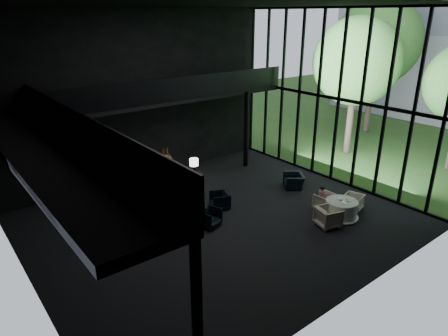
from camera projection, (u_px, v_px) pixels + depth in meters
floor at (220, 220)px, 15.90m from camera, size 14.00×12.00×0.02m
ceiling at (220, 3)px, 13.02m from camera, size 14.00×12.00×0.02m
wall_back at (143, 97)px, 18.86m from camera, size 14.00×0.04×8.00m
wall_front at (365, 170)px, 10.06m from camera, size 14.00×0.04×8.00m
wall_left at (8, 164)px, 10.42m from camera, size 0.04×12.00×8.00m
curtain_wall at (339, 99)px, 18.47m from camera, size 0.20×12.00×8.00m
mezzanine_left at (48, 156)px, 11.00m from camera, size 2.00×12.00×0.25m
mezzanine_back at (172, 98)px, 18.70m from camera, size 12.00×2.00×0.25m
railing_left at (81, 129)px, 11.36m from camera, size 0.06×12.00×1.00m
railing_back at (183, 88)px, 17.75m from camera, size 12.00×0.06×1.00m
column_sw at (197, 312)px, 8.12m from camera, size 0.24×0.24×4.00m
column_nw at (40, 161)px, 16.48m from camera, size 0.24×0.24×4.00m
column_ne at (246, 130)px, 20.88m from camera, size 0.24×0.24×4.00m
tree_near at (357, 62)px, 21.83m from camera, size 4.80×4.80×7.65m
tree_far at (377, 42)px, 25.90m from camera, size 5.60×5.60×8.80m
console at (165, 185)px, 18.27m from camera, size 2.29×0.52×0.73m
bronze_urn at (166, 165)px, 17.82m from camera, size 0.78×0.78×1.45m
side_table_left at (135, 196)px, 17.25m from camera, size 0.55×0.55×0.60m
table_lamp_left at (134, 180)px, 16.92m from camera, size 0.41×0.41×0.69m
side_table_right at (196, 179)px, 19.13m from camera, size 0.52×0.52×0.57m
table_lamp_right at (194, 163)px, 18.94m from camera, size 0.42×0.42×0.70m
sofa at (173, 196)px, 16.87m from camera, size 2.56×0.90×0.98m
lounge_armchair_west at (157, 221)px, 14.90m from camera, size 1.13×1.16×0.92m
lounge_armchair_east at (220, 200)px, 16.76m from camera, size 0.93×0.95×0.77m
lounge_armchair_south at (209, 217)px, 15.32m from camera, size 0.95×0.92×0.79m
window_armchair at (294, 179)px, 18.77m from camera, size 1.03×1.10×0.81m
coffee_table at (191, 210)px, 16.23m from camera, size 1.09×1.09×0.41m
dining_table at (341, 211)px, 15.95m from camera, size 1.41×1.41×0.75m
dining_chair_north at (325, 201)px, 16.60m from camera, size 0.79×0.75×0.81m
dining_chair_east at (353, 202)px, 16.64m from camera, size 0.81×0.84×0.72m
dining_chair_west at (328, 215)px, 15.28m from camera, size 1.09×1.13×0.95m
child at (322, 193)px, 16.51m from camera, size 0.28×0.28×0.60m
plate_a at (344, 203)px, 15.63m from camera, size 0.27×0.27×0.02m
plate_b at (340, 198)px, 16.01m from camera, size 0.25×0.25×0.02m
saucer at (349, 201)px, 15.83m from camera, size 0.16×0.16×0.01m
coffee_cup at (347, 199)px, 15.86m from camera, size 0.08×0.08×0.05m
cereal_bowl at (341, 200)px, 15.82m from camera, size 0.14×0.14×0.07m
cream_pot at (348, 201)px, 15.70m from camera, size 0.08×0.08×0.07m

